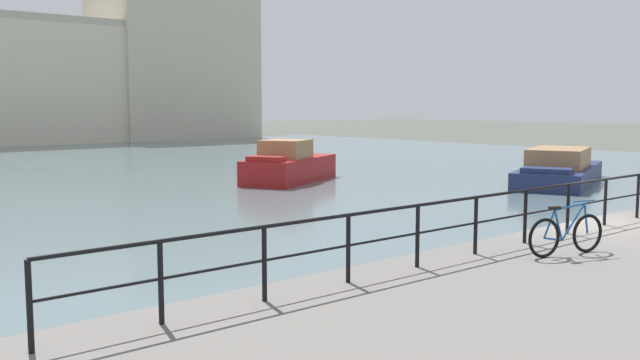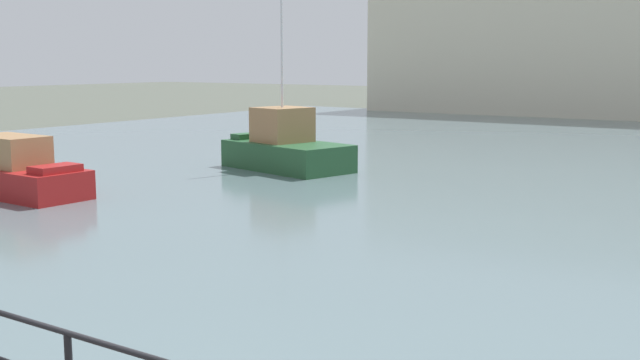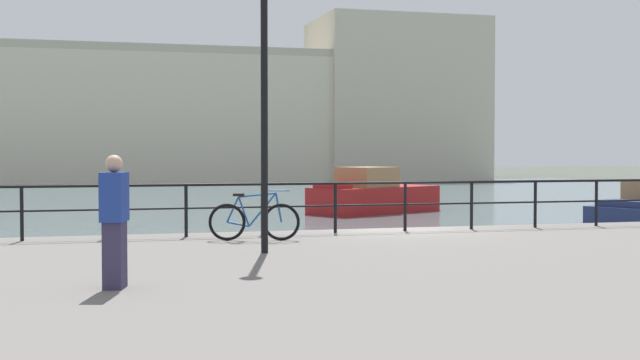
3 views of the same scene
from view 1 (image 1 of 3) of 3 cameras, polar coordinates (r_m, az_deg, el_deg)
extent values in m
plane|color=#4C5147|center=(17.54, 20.07, -6.71)|extent=(240.00, 240.00, 0.00)
cube|color=slate|center=(41.58, -18.90, 0.65)|extent=(80.00, 60.00, 0.01)
cube|color=#C0B69F|center=(80.46, -11.97, 9.03)|extent=(16.04, 11.38, 15.80)
cube|color=maroon|center=(34.37, -2.50, 0.88)|extent=(6.75, 5.15, 1.19)
cube|color=#997047|center=(33.83, -2.86, 2.57)|extent=(2.86, 2.82, 0.90)
cube|color=maroon|center=(31.92, -4.49, 1.74)|extent=(1.48, 1.89, 0.24)
cube|color=navy|center=(35.52, 19.17, 0.41)|extent=(9.60, 6.29, 0.82)
cube|color=#997047|center=(34.95, 19.10, 1.75)|extent=(4.85, 3.90, 0.92)
cube|color=navy|center=(31.69, 18.21, 0.74)|extent=(1.82, 2.36, 0.24)
cylinder|color=black|center=(8.31, -22.84, -9.61)|extent=(0.07, 0.07, 1.05)
cylinder|color=black|center=(8.88, -13.00, -8.27)|extent=(0.07, 0.07, 1.05)
cylinder|color=black|center=(9.67, -4.61, -6.93)|extent=(0.07, 0.07, 1.05)
cylinder|color=black|center=(10.64, 2.34, -5.70)|extent=(0.07, 0.07, 1.05)
cylinder|color=black|center=(11.74, 8.05, -4.62)|extent=(0.07, 0.07, 1.05)
cylinder|color=black|center=(12.94, 12.72, -3.70)|extent=(0.07, 0.07, 1.05)
cylinder|color=black|center=(14.21, 16.58, -2.93)|extent=(0.07, 0.07, 1.05)
cylinder|color=black|center=(15.54, 19.78, -2.27)|extent=(0.07, 0.07, 1.05)
cylinder|color=black|center=(16.91, 22.47, -1.71)|extent=(0.07, 0.07, 1.05)
cylinder|color=black|center=(18.31, 24.75, -1.23)|extent=(0.07, 0.07, 1.05)
cylinder|color=black|center=(16.85, 22.54, 0.06)|extent=(25.20, 0.06, 0.06)
cylinder|color=black|center=(16.90, 22.48, -1.53)|extent=(25.20, 0.04, 0.04)
torus|color=black|center=(13.71, 21.20, -4.12)|extent=(0.71, 0.24, 0.72)
torus|color=black|center=(12.97, 18.01, -4.58)|extent=(0.71, 0.24, 0.72)
cylinder|color=#194C8C|center=(13.41, 20.17, -3.27)|extent=(0.54, 0.17, 0.66)
cylinder|color=#194C8C|center=(13.16, 19.07, -3.55)|extent=(0.24, 0.09, 0.58)
cylinder|color=#194C8C|center=(13.29, 19.91, -2.09)|extent=(0.71, 0.21, 0.11)
cylinder|color=#194C8C|center=(13.12, 18.68, -4.65)|extent=(0.43, 0.14, 0.12)
cylinder|color=#194C8C|center=(13.00, 18.41, -3.46)|extent=(0.26, 0.10, 0.51)
cylinder|color=#194C8C|center=(13.62, 21.09, -2.98)|extent=(0.14, 0.07, 0.57)
cube|color=black|center=(13.04, 18.81, -2.18)|extent=(0.24, 0.14, 0.05)
cylinder|color=#194C8C|center=(13.54, 21.00, -1.62)|extent=(0.51, 0.15, 0.02)
camera|label=2|loc=(20.79, 40.70, 6.74)|focal=43.59mm
camera|label=3|loc=(12.73, 98.71, -5.42)|focal=47.83mm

